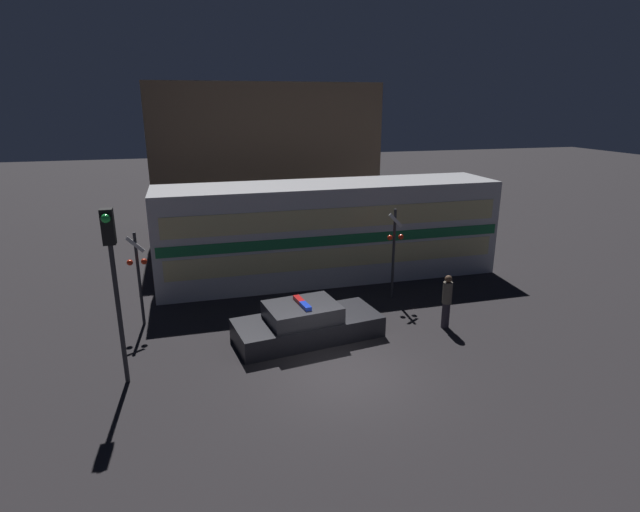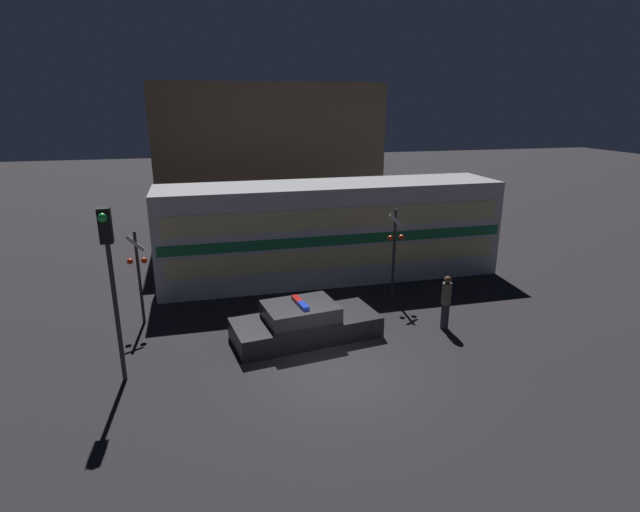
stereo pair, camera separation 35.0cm
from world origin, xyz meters
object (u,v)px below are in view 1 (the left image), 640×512
Objects in this scene: police_car at (307,324)px; traffic_light_corner at (112,262)px; pedestrian at (447,301)px; train at (329,231)px; crossing_signal_near at (394,248)px.

traffic_light_corner reaches higher than police_car.
pedestrian is (4.69, -0.48, 0.47)m from police_car.
train is 6.57m from pedestrian.
crossing_signal_near is (4.02, 2.44, 1.54)m from police_car.
traffic_light_corner is at bearing -138.22° from train.
train is 3.53m from crossing_signal_near.
crossing_signal_near is (1.64, -3.13, -0.01)m from train.
crossing_signal_near is 10.18m from traffic_light_corner.
pedestrian is 3.19m from crossing_signal_near.
train reaches higher than police_car.
police_car is 2.63× the size of pedestrian.
crossing_signal_near reaches higher than police_car.
pedestrian is at bearing 4.75° from traffic_light_corner.
police_car is 1.39× the size of crossing_signal_near.
police_car is (-2.38, -5.58, -1.55)m from train.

